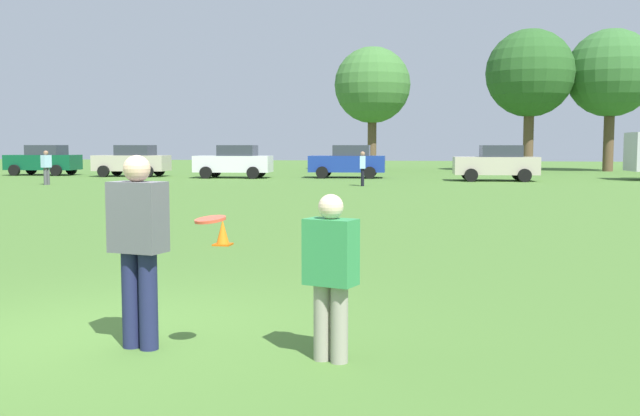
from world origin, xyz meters
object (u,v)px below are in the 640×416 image
at_px(frisbee, 210,220).
at_px(parked_car_center, 234,161).
at_px(bystander_sideline_watcher, 363,167).
at_px(parked_car_mid_right, 348,161).
at_px(parked_car_mid_left, 133,161).
at_px(bystander_far_jogger, 46,165).
at_px(parked_car_near_right, 497,163).
at_px(traffic_cone, 223,233).
at_px(parked_car_near_left, 44,160).
at_px(player_defender, 331,269).
at_px(player_thrower, 138,240).

xyz_separation_m(frisbee, parked_car_center, (-9.99, 32.81, -0.30)).
bearing_deg(bystander_sideline_watcher, parked_car_mid_right, 102.97).
relative_size(parked_car_mid_left, bystander_far_jogger, 2.73).
distance_m(frisbee, parked_car_mid_right, 34.32).
distance_m(parked_car_near_right, bystander_far_jogger, 21.90).
xyz_separation_m(frisbee, parked_car_near_right, (4.15, 32.06, -0.30)).
bearing_deg(parked_car_mid_right, traffic_cone, -86.56).
xyz_separation_m(parked_car_mid_left, bystander_sideline_watcher, (14.36, -7.21, -0.05)).
distance_m(parked_car_mid_left, parked_car_near_right, 20.57).
relative_size(parked_car_near_left, bystander_sideline_watcher, 2.79).
xyz_separation_m(player_defender, traffic_cone, (-3.18, 6.74, -0.58)).
xyz_separation_m(traffic_cone, parked_car_near_left, (-20.24, 27.30, 0.69)).
bearing_deg(player_thrower, parked_car_center, 105.81).
xyz_separation_m(parked_car_near_left, parked_car_mid_left, (6.03, -0.64, 0.00)).
xyz_separation_m(traffic_cone, parked_car_near_right, (6.31, 25.18, 0.69)).
bearing_deg(parked_car_mid_left, parked_car_center, -6.52).
xyz_separation_m(player_thrower, parked_car_mid_left, (-15.61, 33.32, -0.07)).
distance_m(player_defender, bystander_far_jogger, 30.08).
bearing_deg(parked_car_near_right, traffic_cone, -104.06).
relative_size(player_defender, bystander_sideline_watcher, 0.93).
bearing_deg(bystander_sideline_watcher, bystander_far_jogger, -173.26).
height_order(parked_car_center, parked_car_mid_right, same).
xyz_separation_m(parked_car_near_left, bystander_sideline_watcher, (20.40, -7.85, -0.05)).
bearing_deg(player_thrower, bystander_sideline_watcher, 92.73).
bearing_deg(parked_car_center, parked_car_mid_right, 11.79).
bearing_deg(parked_car_near_right, parked_car_center, 176.97).
xyz_separation_m(traffic_cone, bystander_far_jogger, (-14.30, 17.74, 0.66)).
height_order(frisbee, bystander_sideline_watcher, bystander_sideline_watcher).
bearing_deg(parked_car_mid_right, parked_car_near_right, -14.42).
height_order(frisbee, parked_car_center, parked_car_center).
bearing_deg(parked_car_mid_right, bystander_far_jogger, -143.17).
bearing_deg(parked_car_center, player_defender, -71.37).
xyz_separation_m(parked_car_near_left, parked_car_mid_right, (18.61, -0.08, 0.00)).
relative_size(player_defender, parked_car_center, 0.33).
height_order(parked_car_mid_left, parked_car_center, same).
relative_size(parked_car_near_left, parked_car_mid_left, 1.00).
distance_m(player_defender, parked_car_near_right, 32.07).
bearing_deg(bystander_far_jogger, bystander_sideline_watcher, 6.74).
xyz_separation_m(parked_car_mid_right, bystander_far_jogger, (-12.66, -9.48, -0.03)).
xyz_separation_m(frisbee, bystander_far_jogger, (-16.46, 24.62, -0.33)).
bearing_deg(traffic_cone, parked_car_center, 106.81).
distance_m(parked_car_mid_left, parked_car_center, 6.42).
xyz_separation_m(traffic_cone, parked_car_mid_left, (-14.21, 26.66, 0.69)).
height_order(player_thrower, traffic_cone, player_thrower).
bearing_deg(traffic_cone, parked_car_mid_left, 118.06).
bearing_deg(frisbee, player_defender, 8.14).
bearing_deg(player_thrower, frisbee, -16.13).
distance_m(traffic_cone, parked_car_near_left, 33.99).
height_order(player_thrower, parked_car_near_left, parked_car_near_left).
bearing_deg(parked_car_near_left, parked_car_center, -6.29).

